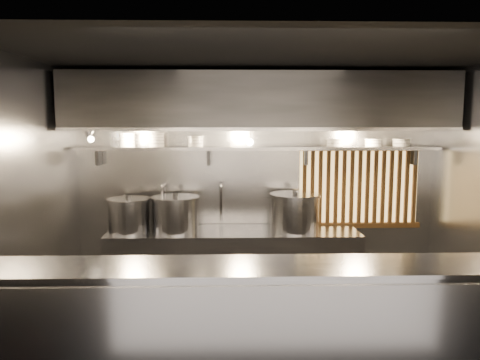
{
  "coord_description": "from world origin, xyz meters",
  "views": [
    {
      "loc": [
        -0.36,
        -4.37,
        2.21
      ],
      "look_at": [
        -0.23,
        0.55,
        1.59
      ],
      "focal_mm": 35.0,
      "sensor_mm": 36.0,
      "label": 1
    }
  ],
  "objects_px": {
    "pendant_bulb": "(250,142)",
    "stock_pot_right": "(295,212)",
    "stock_pot_mid": "(129,215)",
    "stock_pot_left": "(176,214)",
    "heat_lamp": "(89,134)"
  },
  "relations": [
    {
      "from": "heat_lamp",
      "to": "pendant_bulb",
      "type": "bearing_deg",
      "value": 11.0
    },
    {
      "from": "stock_pot_mid",
      "to": "stock_pot_left",
      "type": "bearing_deg",
      "value": 2.71
    },
    {
      "from": "stock_pot_left",
      "to": "stock_pot_right",
      "type": "distance_m",
      "value": 1.43
    },
    {
      "from": "stock_pot_left",
      "to": "stock_pot_mid",
      "type": "xyz_separation_m",
      "value": [
        -0.55,
        -0.03,
        -0.01
      ]
    },
    {
      "from": "stock_pot_right",
      "to": "pendant_bulb",
      "type": "bearing_deg",
      "value": 172.34
    },
    {
      "from": "pendant_bulb",
      "to": "stock_pot_mid",
      "type": "distance_m",
      "value": 1.68
    },
    {
      "from": "stock_pot_left",
      "to": "heat_lamp",
      "type": "bearing_deg",
      "value": -163.31
    },
    {
      "from": "pendant_bulb",
      "to": "stock_pot_left",
      "type": "xyz_separation_m",
      "value": [
        -0.89,
        -0.08,
        -0.85
      ]
    },
    {
      "from": "stock_pot_left",
      "to": "stock_pot_mid",
      "type": "relative_size",
      "value": 0.96
    },
    {
      "from": "stock_pot_mid",
      "to": "stock_pot_right",
      "type": "relative_size",
      "value": 0.83
    },
    {
      "from": "pendant_bulb",
      "to": "stock_pot_right",
      "type": "relative_size",
      "value": 0.24
    },
    {
      "from": "heat_lamp",
      "to": "stock_pot_mid",
      "type": "xyz_separation_m",
      "value": [
        0.36,
        0.25,
        -0.96
      ]
    },
    {
      "from": "heat_lamp",
      "to": "stock_pot_mid",
      "type": "bearing_deg",
      "value": 34.31
    },
    {
      "from": "stock_pot_right",
      "to": "stock_pot_left",
      "type": "bearing_deg",
      "value": -179.82
    },
    {
      "from": "pendant_bulb",
      "to": "stock_pot_left",
      "type": "bearing_deg",
      "value": -175.04
    }
  ]
}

